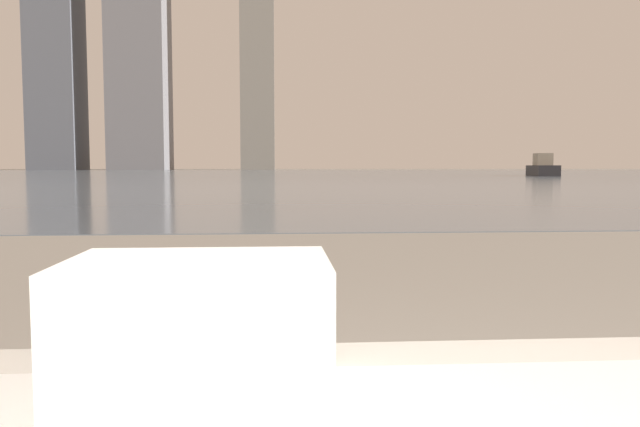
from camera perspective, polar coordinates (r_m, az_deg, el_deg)
towel_stack at (r=0.74m, az=-10.97°, el=-10.21°), size 0.30×0.21×0.16m
harbor_water at (r=61.91m, az=-3.86°, el=3.68°), size 180.00×110.00×0.01m
harbor_boat_1 at (r=48.96m, az=19.69°, el=3.94°), size 2.34×4.66×1.67m
skyline_tower_0 at (r=126.47m, az=-23.06°, el=14.18°), size 8.47×9.14×46.03m
skyline_tower_2 at (r=121.81m, az=-5.79°, el=18.83°), size 6.22×6.28×62.36m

